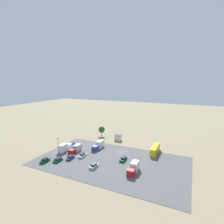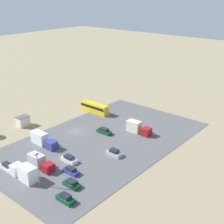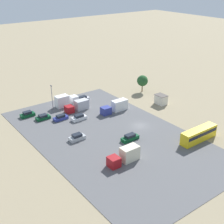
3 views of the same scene
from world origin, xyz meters
name	(u,v)px [view 1 (image 1 of 3)]	position (x,y,z in m)	size (l,w,h in m)	color
ground_plane	(120,152)	(0.00, 0.00, 0.00)	(400.00, 400.00, 0.00)	gray
parking_lot_surface	(111,161)	(0.00, 10.15, 0.04)	(61.77, 36.04, 0.08)	#565659
shed_building	(118,137)	(7.67, -15.65, 1.56)	(3.85, 2.82, 3.10)	silver
bus	(155,149)	(-14.92, -6.34, 1.84)	(2.59, 11.01, 3.26)	gold
parked_car_0	(58,160)	(19.84, 19.63, 0.67)	(1.93, 4.10, 1.42)	#0C4723
parked_car_1	(70,158)	(16.49, 15.71, 0.71)	(1.70, 4.26, 1.52)	navy
parked_car_2	(45,160)	(24.21, 22.49, 0.76)	(1.79, 4.16, 1.62)	#0C4723
parked_car_3	(94,166)	(3.60, 17.97, 0.77)	(1.91, 4.14, 1.65)	#ADB2B7
parked_car_4	(82,155)	(13.25, 11.52, 0.76)	(1.83, 4.41, 1.64)	silver
parked_car_5	(123,159)	(-4.51, 7.34, 0.76)	(1.76, 4.79, 1.63)	#0C4723
parked_car_6	(73,145)	(25.08, 2.94, 0.73)	(1.80, 4.31, 1.55)	silver
parked_truck_0	(99,145)	(11.77, -0.57, 1.57)	(2.37, 8.94, 3.26)	navy
parked_truck_1	(76,149)	(19.44, 8.07, 1.42)	(2.47, 7.54, 2.93)	maroon
parked_truck_2	(134,168)	(-11.35, 14.46, 1.59)	(2.51, 7.76, 3.31)	maroon
parked_truck_3	(65,147)	(24.73, 9.52, 1.71)	(2.59, 7.42, 3.57)	silver
tree_near_shed	(102,130)	(19.78, -18.46, 4.00)	(3.82, 3.82, 5.93)	brown
light_pole_lot_centre	(58,145)	(24.27, 14.21, 4.45)	(0.90, 0.28, 7.88)	gray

